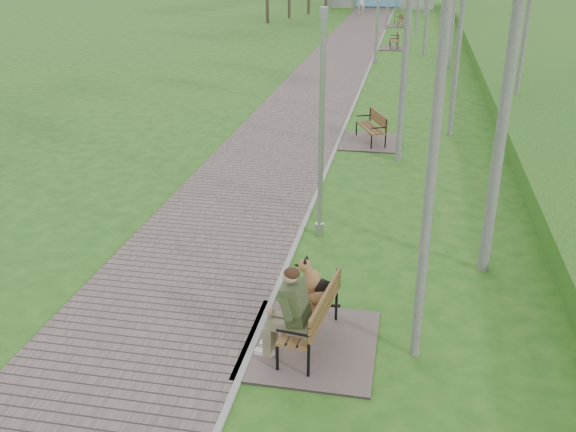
% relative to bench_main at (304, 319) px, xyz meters
% --- Properties ---
extents(ground, '(120.00, 120.00, 0.00)m').
position_rel_bench_main_xyz_m(ground, '(-0.78, 4.86, -0.50)').
color(ground, '#285B1A').
rests_on(ground, ground).
extents(walkway, '(3.50, 67.00, 0.04)m').
position_rel_bench_main_xyz_m(walkway, '(-2.53, 26.36, -0.48)').
color(walkway, '#635450').
rests_on(walkway, ground).
extents(kerb, '(0.10, 67.00, 0.05)m').
position_rel_bench_main_xyz_m(kerb, '(-0.78, 26.36, -0.48)').
color(kerb, '#999993').
rests_on(kerb, ground).
extents(bench_main, '(2.04, 2.27, 1.78)m').
position_rel_bench_main_xyz_m(bench_main, '(0.00, 0.00, 0.00)').
color(bench_main, '#635450').
rests_on(bench_main, ground).
extents(bench_second, '(1.90, 2.11, 1.16)m').
position_rel_bench_main_xyz_m(bench_second, '(0.20, 11.20, -0.29)').
color(bench_second, '#635450').
rests_on(bench_second, ground).
extents(bench_third, '(1.82, 2.02, 1.11)m').
position_rel_bench_main_xyz_m(bench_third, '(0.12, 30.32, -0.30)').
color(bench_third, '#635450').
rests_on(bench_third, ground).
extents(bench_far, '(1.68, 1.86, 1.03)m').
position_rel_bench_main_xyz_m(bench_far, '(0.03, 40.69, -0.32)').
color(bench_far, '#635450').
rests_on(bench_far, ground).
extents(lamp_post_near, '(0.18, 0.18, 4.71)m').
position_rel_bench_main_xyz_m(lamp_post_near, '(-0.37, 4.13, 1.70)').
color(lamp_post_near, '#999BA0').
rests_on(lamp_post_near, ground).
extents(lamp_post_second, '(0.21, 0.21, 5.38)m').
position_rel_bench_main_xyz_m(lamp_post_second, '(-0.61, 25.27, 2.01)').
color(lamp_post_second, '#999BA0').
rests_on(lamp_post_second, ground).
extents(pedestrian_near, '(0.81, 0.64, 1.94)m').
position_rel_bench_main_xyz_m(pedestrian_near, '(-3.43, 48.68, 0.46)').
color(pedestrian_near, silver).
rests_on(pedestrian_near, ground).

